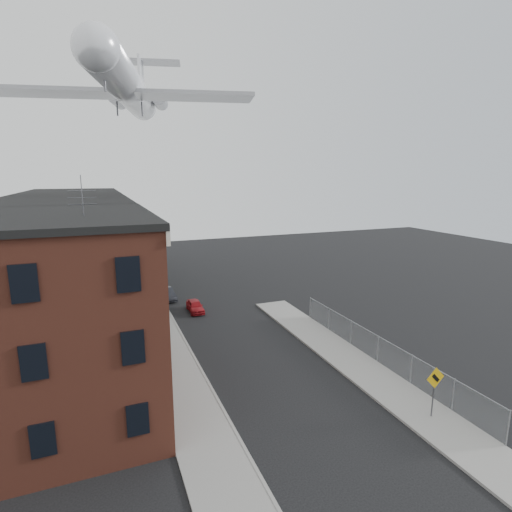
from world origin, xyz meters
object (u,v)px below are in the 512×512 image
at_px(warning_sign, 435,384).
at_px(car_mid, 166,294).
at_px(car_near, 195,306).
at_px(street_tree, 143,259).
at_px(utility_pole, 152,268).
at_px(airplane, 128,87).
at_px(car_far, 154,274).

bearing_deg(warning_sign, car_mid, 110.18).
bearing_deg(car_near, car_mid, 111.78).
bearing_deg(street_tree, utility_pole, -91.89).
bearing_deg(warning_sign, utility_pole, 120.48).
distance_m(warning_sign, airplane, 36.14).
xyz_separation_m(street_tree, car_far, (1.67, 5.29, -2.92)).
bearing_deg(car_far, street_tree, -109.01).
height_order(warning_sign, utility_pole, utility_pole).
height_order(warning_sign, car_mid, warning_sign).
bearing_deg(car_near, street_tree, 112.69).
distance_m(warning_sign, car_mid, 26.70).
bearing_deg(utility_pole, car_mid, 71.59).
bearing_deg(car_far, car_mid, -91.45).
relative_size(car_mid, airplane, 0.13).
height_order(utility_pole, car_far, utility_pole).
bearing_deg(utility_pole, warning_sign, -59.52).
bearing_deg(airplane, car_far, 68.02).
relative_size(warning_sign, utility_pole, 0.31).
height_order(warning_sign, car_far, warning_sign).
bearing_deg(car_mid, utility_pole, -115.82).
bearing_deg(airplane, car_near, -64.85).
relative_size(warning_sign, car_near, 0.89).
relative_size(utility_pole, street_tree, 1.73).
height_order(utility_pole, car_near, utility_pole).
xyz_separation_m(utility_pole, street_tree, (0.33, 9.92, -1.22)).
bearing_deg(street_tree, airplane, -168.76).
xyz_separation_m(utility_pole, car_far, (2.00, 15.21, -4.14)).
xyz_separation_m(car_mid, car_far, (-0.00, 9.20, -0.04)).
height_order(car_near, airplane, airplane).
bearing_deg(car_near, car_far, 98.02).
height_order(car_mid, car_far, car_mid).
xyz_separation_m(warning_sign, car_far, (-9.20, 34.24, -1.35)).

